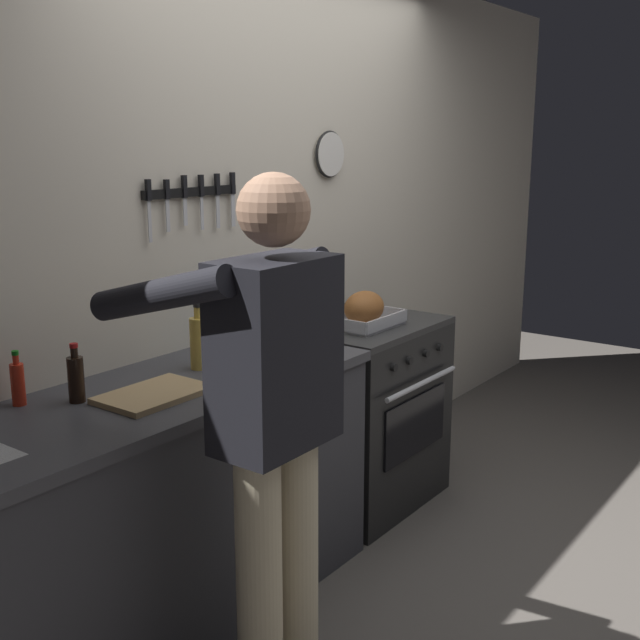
% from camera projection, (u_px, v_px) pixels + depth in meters
% --- Properties ---
extents(ground_plane, '(8.00, 8.00, 0.00)m').
position_uv_depth(ground_plane, '(530.00, 581.00, 3.18)').
color(ground_plane, '#4C4742').
extents(wall_back, '(6.00, 0.13, 2.60)m').
position_uv_depth(wall_back, '(271.00, 237.00, 3.67)').
color(wall_back, beige).
rests_on(wall_back, ground).
extents(counter_block, '(2.03, 0.65, 0.90)m').
position_uv_depth(counter_block, '(128.00, 522.00, 2.71)').
color(counter_block, '#38383D').
rests_on(counter_block, ground).
extents(stove, '(0.76, 0.67, 0.90)m').
position_uv_depth(stove, '(359.00, 412.00, 3.83)').
color(stove, black).
rests_on(stove, ground).
extents(person_cook, '(0.51, 0.63, 1.66)m').
position_uv_depth(person_cook, '(271.00, 414.00, 2.33)').
color(person_cook, '#C6B793').
rests_on(person_cook, ground).
extents(roasting_pan, '(0.35, 0.26, 0.17)m').
position_uv_depth(roasting_pan, '(364.00, 311.00, 3.62)').
color(roasting_pan, '#B7B7BC').
rests_on(roasting_pan, stove).
extents(cutting_board, '(0.36, 0.24, 0.02)m').
position_uv_depth(cutting_board, '(154.00, 394.00, 2.64)').
color(cutting_board, tan).
rests_on(cutting_board, counter_block).
extents(bottle_cooking_oil, '(0.07, 0.07, 0.25)m').
position_uv_depth(bottle_cooking_oil, '(199.00, 342.00, 2.95)').
color(bottle_cooking_oil, gold).
rests_on(bottle_cooking_oil, counter_block).
extents(bottle_hot_sauce, '(0.04, 0.04, 0.18)m').
position_uv_depth(bottle_hot_sauce, '(18.00, 383.00, 2.55)').
color(bottle_hot_sauce, red).
rests_on(bottle_hot_sauce, counter_block).
extents(bottle_soy_sauce, '(0.05, 0.05, 0.20)m').
position_uv_depth(bottle_soy_sauce, '(76.00, 378.00, 2.58)').
color(bottle_soy_sauce, black).
rests_on(bottle_soy_sauce, counter_block).
extents(bottle_dish_soap, '(0.07, 0.07, 0.22)m').
position_uv_depth(bottle_dish_soap, '(233.00, 331.00, 3.16)').
color(bottle_dish_soap, '#338CCC').
rests_on(bottle_dish_soap, counter_block).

